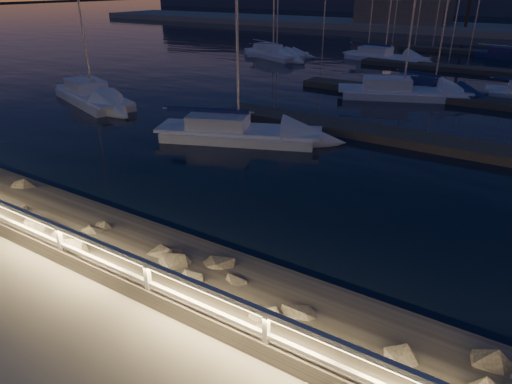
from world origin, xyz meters
TOP-DOWN VIEW (x-y plane):
  - ground at (0.00, 0.00)m, footprint 400.00×400.00m
  - harbor_water at (0.00, 31.22)m, footprint 400.00×440.00m
  - guard_rail at (-0.07, -0.00)m, footprint 44.11×0.12m
  - floating_docks at (0.00, 32.50)m, footprint 22.00×36.00m
  - sailboat_a at (-20.21, 13.28)m, footprint 8.29×4.74m
  - sailboat_b at (-8.07, 11.92)m, footprint 8.17×5.04m
  - sailboat_e at (-20.20, 35.98)m, footprint 7.97×5.14m
  - sailboat_f at (-3.90, 25.15)m, footprint 8.69×5.44m
  - sailboat_i at (-20.17, 36.61)m, footprint 6.53×3.27m
  - sailboat_j at (-2.41, 27.71)m, footprint 7.01×4.24m
  - sailboat_k at (0.49, 48.42)m, footprint 7.37×3.00m
  - sailboat_n at (-9.98, 40.09)m, footprint 8.49×3.73m

SIDE VIEW (x-z plane):
  - harbor_water at x=0.00m, z-range -1.27..-0.67m
  - floating_docks at x=0.00m, z-range -0.60..-0.20m
  - sailboat_k at x=0.49m, z-range -6.29..5.88m
  - sailboat_j at x=-2.41m, z-range -5.99..5.60m
  - sailboat_i at x=-20.17m, z-range -5.58..5.20m
  - sailboat_b at x=-8.07m, z-range -6.92..6.61m
  - sailboat_n at x=-9.98m, z-range -7.15..6.86m
  - sailboat_f at x=-3.90m, z-range -7.34..7.07m
  - sailboat_e at x=-20.20m, z-range -6.80..6.54m
  - sailboat_a at x=-20.21m, z-range -6.98..6.74m
  - ground at x=0.00m, z-range 0.00..0.00m
  - guard_rail at x=-0.07m, z-range 0.24..1.30m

